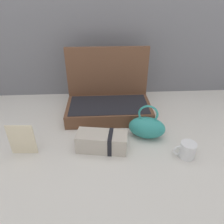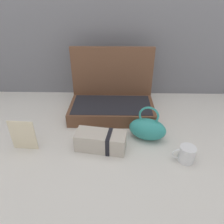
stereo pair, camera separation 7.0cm
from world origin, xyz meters
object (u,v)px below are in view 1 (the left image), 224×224
open_suitcase (108,101)px  info_card_left (22,140)px  teal_pouch_handbag (147,127)px  cream_toiletry_bag (103,141)px  coffee_mug (187,150)px

open_suitcase → info_card_left: (-0.43, -0.36, -0.01)m
teal_pouch_handbag → cream_toiletry_bag: size_ratio=0.83×
open_suitcase → coffee_mug: 0.56m
open_suitcase → teal_pouch_handbag: (0.19, -0.27, -0.02)m
cream_toiletry_bag → coffee_mug: cream_toiletry_bag is taller
open_suitcase → cream_toiletry_bag: size_ratio=1.98×
coffee_mug → info_card_left: info_card_left is taller
open_suitcase → info_card_left: size_ratio=3.15×
open_suitcase → teal_pouch_handbag: open_suitcase is taller
coffee_mug → info_card_left: bearing=174.9°
teal_pouch_handbag → cream_toiletry_bag: (-0.24, -0.09, -0.02)m
open_suitcase → coffee_mug: bearing=-50.5°
teal_pouch_handbag → info_card_left: bearing=-171.3°
teal_pouch_handbag → info_card_left: (-0.62, -0.10, 0.02)m
open_suitcase → cream_toiletry_bag: 0.36m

